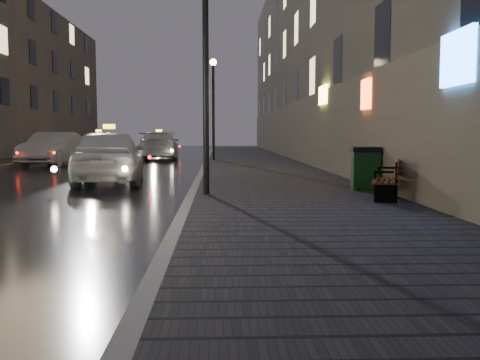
% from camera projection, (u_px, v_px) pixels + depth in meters
% --- Properties ---
extents(ground, '(120.00, 120.00, 0.00)m').
position_uv_depth(ground, '(39.00, 264.00, 6.35)').
color(ground, black).
rests_on(ground, ground).
extents(sidewalk, '(4.60, 58.00, 0.15)m').
position_uv_depth(sidewalk, '(253.00, 162.00, 27.40)').
color(sidewalk, black).
rests_on(sidewalk, ground).
extents(curb, '(0.20, 58.00, 0.15)m').
position_uv_depth(curb, '(207.00, 162.00, 27.31)').
color(curb, slate).
rests_on(curb, ground).
extents(sidewalk_far, '(2.40, 58.00, 0.15)m').
position_uv_depth(sidewalk_far, '(4.00, 163.00, 26.91)').
color(sidewalk_far, black).
rests_on(sidewalk_far, ground).
extents(curb_far, '(0.20, 58.00, 0.15)m').
position_uv_depth(curb_far, '(30.00, 163.00, 26.96)').
color(curb_far, slate).
rests_on(curb_far, ground).
extents(building_near, '(1.80, 50.00, 13.00)m').
position_uv_depth(building_near, '(304.00, 48.00, 30.94)').
color(building_near, '#605B54').
rests_on(building_near, ground).
extents(building_far_c, '(6.00, 22.00, 11.00)m').
position_uv_depth(building_far_c, '(30.00, 85.00, 44.17)').
color(building_far_c, '#6B6051').
rests_on(building_far_c, ground).
extents(lamp_near, '(0.36, 0.36, 5.28)m').
position_uv_depth(lamp_near, '(206.00, 48.00, 12.09)').
color(lamp_near, black).
rests_on(lamp_near, sidewalk).
extents(lamp_far, '(0.36, 0.36, 5.28)m').
position_uv_depth(lamp_far, '(213.00, 96.00, 28.02)').
color(lamp_far, black).
rests_on(lamp_far, sidewalk).
extents(bench, '(1.09, 1.75, 0.85)m').
position_uv_depth(bench, '(391.00, 179.00, 11.42)').
color(bench, black).
rests_on(bench, sidewalk).
extents(trash_bin, '(0.79, 0.79, 1.07)m').
position_uv_depth(trash_bin, '(365.00, 168.00, 13.33)').
color(trash_bin, black).
rests_on(trash_bin, sidewalk).
extents(taxi_near, '(2.54, 5.15, 1.69)m').
position_uv_depth(taxi_near, '(110.00, 156.00, 16.49)').
color(taxi_near, silver).
rests_on(taxi_near, ground).
extents(car_left_mid, '(2.10, 5.01, 1.61)m').
position_uv_depth(car_left_mid, '(53.00, 149.00, 25.81)').
color(car_left_mid, '#95969C').
rests_on(car_left_mid, ground).
extents(taxi_mid, '(2.67, 5.78, 1.64)m').
position_uv_depth(taxi_mid, '(159.00, 146.00, 31.64)').
color(taxi_mid, silver).
rests_on(taxi_mid, ground).
extents(taxi_far, '(3.08, 6.06, 1.64)m').
position_uv_depth(taxi_far, '(99.00, 145.00, 33.62)').
color(taxi_far, silver).
rests_on(taxi_far, ground).
extents(car_far, '(1.86, 4.40, 1.48)m').
position_uv_depth(car_far, '(161.00, 143.00, 45.15)').
color(car_far, '#96979E').
rests_on(car_far, ground).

